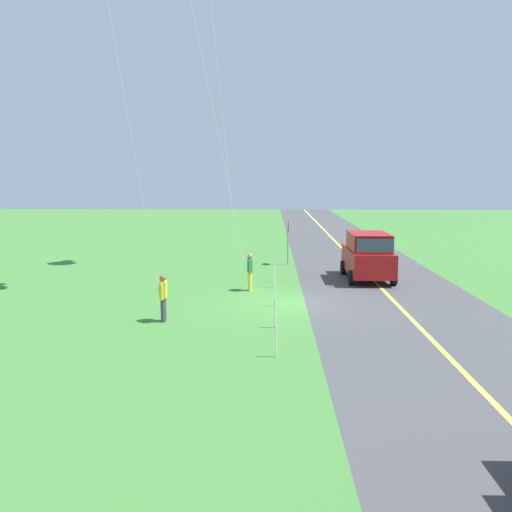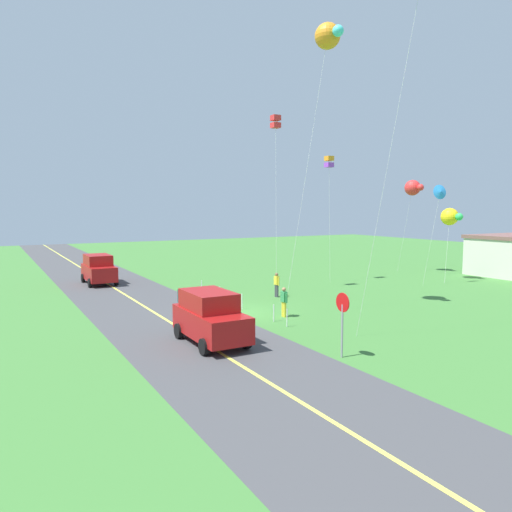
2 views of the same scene
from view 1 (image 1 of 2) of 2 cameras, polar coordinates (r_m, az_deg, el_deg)
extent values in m
cube|color=#3D7533|center=(21.64, 3.77, -4.97)|extent=(120.00, 120.00, 0.10)
cube|color=#424244|center=(22.15, 14.21, -4.77)|extent=(120.00, 7.00, 0.00)
cube|color=#E5E04C|center=(22.15, 14.21, -4.76)|extent=(120.00, 0.16, 0.00)
cube|color=maroon|center=(26.85, 11.37, -0.49)|extent=(4.40, 1.90, 1.10)
cube|color=maroon|center=(26.48, 11.52, 1.46)|extent=(2.73, 1.75, 0.80)
cube|color=#334756|center=(27.54, 11.13, 1.73)|extent=(0.10, 1.62, 0.64)
cube|color=#334756|center=(24.89, 12.16, 1.02)|extent=(0.10, 1.62, 0.60)
cylinder|color=black|center=(28.18, 8.94, -1.15)|extent=(0.68, 0.22, 0.68)
cylinder|color=black|center=(28.49, 12.73, -1.15)|extent=(0.68, 0.22, 0.68)
cylinder|color=black|center=(25.39, 9.76, -2.20)|extent=(0.68, 0.22, 0.68)
cylinder|color=black|center=(25.74, 13.96, -2.19)|extent=(0.68, 0.22, 0.68)
cylinder|color=gray|center=(30.71, 3.30, 1.05)|extent=(0.08, 0.08, 2.10)
cylinder|color=red|center=(30.59, 3.31, 3.14)|extent=(0.76, 0.04, 0.76)
cylinder|color=white|center=(30.58, 3.27, 3.14)|extent=(0.62, 0.01, 0.62)
cylinder|color=yellow|center=(23.73, -0.64, -2.64)|extent=(0.16, 0.16, 0.82)
cylinder|color=yellow|center=(23.91, -0.62, -2.56)|extent=(0.16, 0.16, 0.82)
cube|color=#338C4C|center=(23.70, -0.63, -0.96)|extent=(0.36, 0.22, 0.56)
cylinder|color=#338C4C|center=(23.47, -0.65, -1.17)|extent=(0.10, 0.10, 0.52)
cylinder|color=#338C4C|center=(23.95, -0.61, -0.98)|extent=(0.10, 0.10, 0.52)
sphere|color=#9E704C|center=(23.64, -0.63, -0.03)|extent=(0.22, 0.22, 0.22)
cylinder|color=#3F3F47|center=(19.01, -9.53, -5.50)|extent=(0.16, 0.16, 0.82)
cylinder|color=#3F3F47|center=(19.19, -9.42, -5.38)|extent=(0.16, 0.16, 0.82)
cube|color=yellow|center=(18.95, -9.52, -3.41)|extent=(0.36, 0.22, 0.56)
cylinder|color=yellow|center=(18.73, -9.66, -3.71)|extent=(0.10, 0.10, 0.52)
cylinder|color=yellow|center=(19.19, -9.38, -3.42)|extent=(0.10, 0.10, 0.52)
sphere|color=brown|center=(18.88, -9.55, -2.25)|extent=(0.22, 0.22, 0.22)
cylinder|color=silver|center=(23.44, -4.44, 14.76)|extent=(0.43, 2.99, 15.12)
cylinder|color=silver|center=(17.66, -12.56, 11.18)|extent=(2.20, 1.23, 11.71)
cylinder|color=silver|center=(29.37, -3.39, 13.47)|extent=(1.76, 1.58, 15.15)
cylinder|color=silver|center=(15.23, 2.08, -8.72)|extent=(0.05, 0.05, 0.90)
cylinder|color=silver|center=(18.06, 1.99, -6.00)|extent=(0.05, 0.05, 0.90)
cylinder|color=silver|center=(21.00, 1.93, -3.97)|extent=(0.05, 0.05, 0.90)
cylinder|color=silver|center=(24.45, 1.87, -2.22)|extent=(0.05, 0.05, 0.90)
cylinder|color=silver|center=(25.68, 1.85, -1.72)|extent=(0.05, 0.05, 0.90)
camera|label=2|loc=(46.66, 17.76, 8.98)|focal=33.91mm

